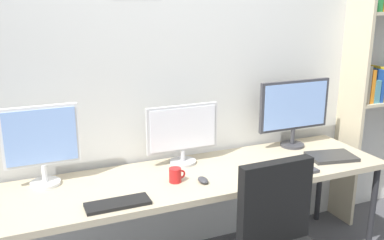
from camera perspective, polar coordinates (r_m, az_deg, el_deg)
name	(u,v)px	position (r m, az deg, el deg)	size (l,w,h in m)	color
wall_back	(171,77)	(3.00, -2.80, 5.67)	(5.03, 0.11, 2.60)	silver
desk	(195,181)	(2.81, 0.40, -8.06)	(2.63, 0.68, 0.74)	tan
monitor_left	(41,142)	(2.70, -19.34, -2.71)	(0.44, 0.18, 0.49)	silver
monitor_center	(183,132)	(2.90, -1.25, -1.60)	(0.50, 0.18, 0.41)	silver
monitor_right	(294,109)	(3.30, 13.40, 1.47)	(0.59, 0.18, 0.51)	#38383D
keyboard_left	(118,204)	(2.43, -9.81, -10.86)	(0.35, 0.13, 0.02)	black
keyboard_right	(289,172)	(2.86, 12.71, -6.78)	(0.39, 0.13, 0.02)	#38383D
computer_mouse	(203,180)	(2.67, 1.46, -7.95)	(0.06, 0.10, 0.03)	#38383D
laptop_closed	(331,157)	(3.21, 17.98, -4.62)	(0.32, 0.22, 0.02)	#2D2D2D
coffee_mug	(176,175)	(2.66, -2.20, -7.30)	(0.11, 0.08, 0.09)	red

